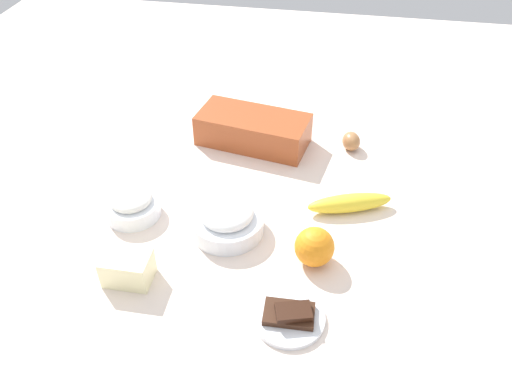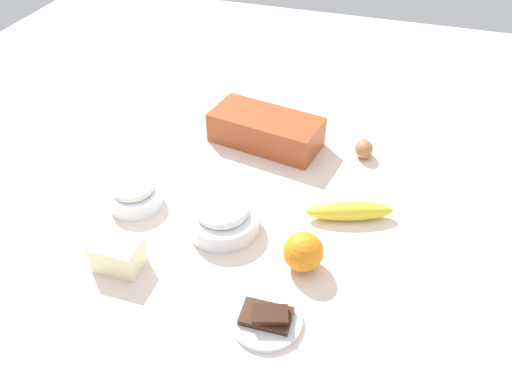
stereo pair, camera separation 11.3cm
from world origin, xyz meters
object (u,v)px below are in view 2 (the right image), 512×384
Objects in this scene: butter_block at (118,255)px; egg_near_butter at (364,149)px; sugar_bowl at (223,217)px; chocolate_plate at (267,318)px; flour_bowl at (134,194)px; banana at (350,211)px; orange_fruit at (303,252)px; loaf_pan at (266,129)px.

butter_block is 0.65m from egg_near_butter.
egg_near_butter is (0.24, 0.35, -0.01)m from sugar_bowl.
butter_block is at bearing 172.69° from chocolate_plate.
banana is (0.47, 0.10, -0.01)m from flour_bowl.
orange_fruit reaches higher than chocolate_plate.
loaf_pan reaches higher than butter_block.
butter_block is 0.32m from chocolate_plate.
egg_near_butter is (-0.01, 0.24, 0.00)m from banana.
banana is at bearing 34.14° from butter_block.
flour_bowl is 0.57m from egg_near_butter.
loaf_pan is 0.34m from banana.
orange_fruit is at bearing -9.65° from flour_bowl.
egg_near_butter is (0.06, 0.41, -0.02)m from orange_fruit.
egg_near_butter is 0.45× the size of chocolate_plate.
butter_block is at bearing -162.37° from orange_fruit.
chocolate_plate is (-0.09, -0.32, -0.01)m from banana.
sugar_bowl is at bearing 163.81° from orange_fruit.
egg_near_butter is (0.46, 0.34, -0.01)m from flour_bowl.
flour_bowl is at bearing 170.35° from orange_fruit.
loaf_pan is at bearing 106.96° from chocolate_plate.
egg_near_butter is (0.25, 0.02, -0.02)m from loaf_pan.
loaf_pan is 5.16× the size of egg_near_butter.
banana is 0.33m from chocolate_plate.
orange_fruit is 1.36× the size of egg_near_butter.
flour_bowl is at bearing 108.31° from butter_block.
loaf_pan is at bearing 91.10° from sugar_bowl.
egg_near_butter is at bearing 81.94° from orange_fruit.
loaf_pan is 2.30× the size of chocolate_plate.
banana is 3.28× the size of egg_near_butter.
sugar_bowl is 1.72× the size of butter_block.
orange_fruit is at bearing -98.06° from egg_near_butter.
sugar_bowl is 0.28m from banana.
sugar_bowl is 0.43m from egg_near_butter.
sugar_bowl is at bearing -155.83° from banana.
banana is at bearing 73.70° from chocolate_plate.
loaf_pan is at bearing 73.32° from butter_block.
banana is 2.11× the size of butter_block.
egg_near_butter is at bearing 81.17° from chocolate_plate.
loaf_pan is 2.47× the size of flour_bowl.
egg_near_butter is at bearing 52.21° from butter_block.
egg_near_butter is at bearing 14.07° from loaf_pan.
orange_fruit reaches higher than flour_bowl.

